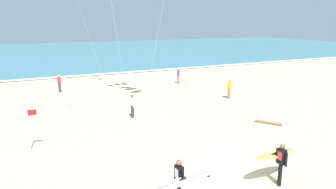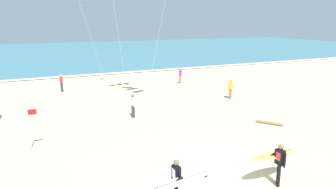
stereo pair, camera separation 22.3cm
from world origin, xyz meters
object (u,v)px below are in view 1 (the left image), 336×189
(bystander_white_top, at_px, (132,106))
(driftwood_log, at_px, (268,122))
(bystander_purple_top, at_px, (178,76))
(bystander_yellow_top, at_px, (229,89))
(surfer_trailing, at_px, (278,158))
(lifeguard_flag, at_px, (30,125))
(surfer_lead, at_px, (182,180))
(bystander_red_top, at_px, (59,83))

(bystander_white_top, height_order, driftwood_log, bystander_white_top)
(bystander_purple_top, xyz_separation_m, bystander_white_top, (-7.97, -8.96, 0.00))
(bystander_yellow_top, relative_size, driftwood_log, 0.99)
(bystander_purple_top, bearing_deg, surfer_trailing, -106.05)
(surfer_trailing, distance_m, lifeguard_flag, 11.46)
(bystander_purple_top, bearing_deg, bystander_white_top, -131.64)
(bystander_yellow_top, height_order, bystander_white_top, same)
(surfer_lead, height_order, lifeguard_flag, lifeguard_flag)
(bystander_purple_top, height_order, driftwood_log, bystander_purple_top)
(bystander_yellow_top, relative_size, bystander_white_top, 1.00)
(bystander_red_top, distance_m, lifeguard_flag, 13.06)
(surfer_lead, height_order, bystander_white_top, surfer_lead)
(lifeguard_flag, bearing_deg, bystander_purple_top, 39.74)
(bystander_purple_top, distance_m, bystander_red_top, 11.49)
(surfer_trailing, relative_size, driftwood_log, 1.33)
(bystander_white_top, xyz_separation_m, lifeguard_flag, (-6.20, -2.82, 0.45))
(surfer_trailing, distance_m, bystander_red_top, 21.16)
(bystander_purple_top, bearing_deg, bystander_yellow_top, -83.28)
(surfer_trailing, bearing_deg, surfer_lead, 178.85)
(bystander_yellow_top, distance_m, bystander_red_top, 14.91)
(lifeguard_flag, bearing_deg, surfer_trailing, -41.32)
(surfer_lead, height_order, driftwood_log, surfer_lead)
(surfer_lead, xyz_separation_m, bystander_red_top, (-1.72, 20.25, -0.23))
(bystander_white_top, xyz_separation_m, driftwood_log, (7.21, -4.79, -0.72))
(bystander_purple_top, height_order, lifeguard_flag, lifeguard_flag)
(bystander_purple_top, relative_size, bystander_red_top, 1.00)
(surfer_trailing, xyz_separation_m, bystander_purple_top, (5.56, 19.34, -0.23))
(bystander_yellow_top, bearing_deg, driftwood_log, -104.46)
(bystander_purple_top, bearing_deg, bystander_red_top, 175.07)
(surfer_trailing, xyz_separation_m, driftwood_log, (4.81, 5.59, -0.96))
(bystander_yellow_top, bearing_deg, lifeguard_flag, -163.83)
(surfer_trailing, bearing_deg, bystander_yellow_top, 61.63)
(surfer_trailing, relative_size, bystander_red_top, 1.35)
(surfer_lead, bearing_deg, surfer_trailing, -1.15)
(bystander_white_top, bearing_deg, bystander_red_top, 109.25)
(bystander_purple_top, xyz_separation_m, driftwood_log, (-0.76, -13.75, -0.72))
(bystander_white_top, bearing_deg, surfer_lead, -99.67)
(bystander_yellow_top, bearing_deg, bystander_purple_top, 96.72)
(bystander_purple_top, bearing_deg, surfer_lead, -116.79)
(surfer_lead, xyz_separation_m, surfer_trailing, (4.16, -0.08, 0.00))
(bystander_purple_top, distance_m, driftwood_log, 13.79)
(surfer_lead, height_order, bystander_red_top, surfer_lead)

